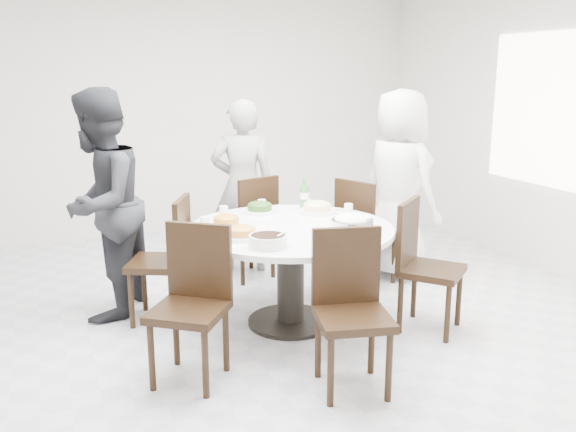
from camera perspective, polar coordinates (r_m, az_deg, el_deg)
name	(u,v)px	position (r m, az deg, el deg)	size (l,w,h in m)	color
floor	(257,327)	(4.59, -2.92, -10.37)	(6.00, 6.00, 0.01)	silver
wall_back	(168,112)	(7.12, -11.16, 9.57)	(6.00, 0.01, 2.80)	silver
dining_table	(291,276)	(4.53, 0.24, -5.62)	(1.50, 1.50, 0.75)	white
chair_ne	(367,232)	(5.40, 7.44, -1.45)	(0.42, 0.42, 0.95)	black
chair_n	(247,227)	(5.54, -3.90, -0.99)	(0.42, 0.42, 0.95)	black
chair_nw	(158,260)	(4.67, -12.03, -4.04)	(0.42, 0.42, 0.95)	black
chair_sw	(188,308)	(3.73, -9.32, -8.45)	(0.42, 0.42, 0.95)	black
chair_s	(353,314)	(3.61, 6.13, -9.13)	(0.42, 0.42, 0.95)	black
chair_se	(432,267)	(4.52, 13.31, -4.71)	(0.42, 0.42, 0.95)	black
diner_right	(399,185)	(5.59, 10.34, 2.91)	(0.83, 0.54, 1.70)	white
diner_middle	(243,186)	(5.68, -4.27, 2.77)	(0.59, 0.39, 1.61)	black
diner_left	(101,205)	(4.79, -17.12, 0.98)	(0.85, 0.66, 1.74)	black
dish_greens	(260,209)	(4.85, -2.66, 0.66)	(0.25, 0.25, 0.06)	white
dish_pale	(317,208)	(4.85, 2.75, 0.74)	(0.28, 0.28, 0.08)	white
dish_orange	(226,222)	(4.44, -5.80, -0.61)	(0.24, 0.24, 0.06)	white
dish_redbrown	(354,222)	(4.42, 6.21, -0.59)	(0.30, 0.30, 0.07)	white
dish_tofu	(241,234)	(4.12, -4.38, -1.69)	(0.25, 0.25, 0.06)	white
rice_bowl	(352,229)	(4.15, 6.02, -1.18)	(0.29, 0.29, 0.12)	silver
soup_bowl	(268,241)	(3.92, -1.88, -2.33)	(0.25, 0.25, 0.08)	white
beverage_bottle	(304,194)	(4.98, 1.55, 2.11)	(0.07, 0.07, 0.25)	#337F37
tea_cups	(260,204)	(5.00, -2.60, 1.16)	(0.07, 0.07, 0.08)	white
chopsticks	(262,207)	(5.05, -2.42, 0.89)	(0.24, 0.04, 0.01)	tan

